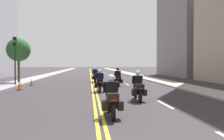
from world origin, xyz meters
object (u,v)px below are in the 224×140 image
Objects in this scene: traffic_light_near at (15,52)px; street_tree_1 at (19,50)px; motorcycle_1 at (138,88)px; motorcycle_4 at (95,76)px; traffic_cone_0 at (21,86)px; traffic_cone_1 at (32,82)px; motorcycle_2 at (100,83)px; traffic_cone_2 at (19,86)px; motorcycle_3 at (118,79)px; motorcycle_0 at (111,99)px.

traffic_light_near is 3.36m from street_tree_1.
motorcycle_1 is 0.97× the size of motorcycle_4.
traffic_light_near reaches higher than traffic_cone_0.
motorcycle_2 is at bearing -42.26° from traffic_cone_1.
street_tree_1 is (-1.96, 6.94, 3.09)m from traffic_cone_2.
traffic_cone_0 is 0.96× the size of traffic_cone_1.
traffic_cone_1 is 4.82m from street_tree_1.
motorcycle_3 is at bearing 92.29° from motorcycle_1.
street_tree_1 reaches higher than motorcycle_1.
motorcycle_4 is at bearing 4.76° from street_tree_1.
traffic_cone_0 is at bearing 163.13° from motorcycle_2.
motorcycle_1 is at bearing -88.63° from motorcycle_3.
traffic_cone_0 is (-7.75, -2.34, -0.34)m from motorcycle_3.
motorcycle_3 is at bearing 81.76° from motorcycle_0.
motorcycle_0 is 0.94× the size of motorcycle_4.
traffic_cone_1 is 3.06m from traffic_light_near.
motorcycle_4 is 9.61m from traffic_cone_2.
motorcycle_2 is (-1.85, 4.46, -0.02)m from motorcycle_1.
street_tree_1 is (-1.99, 6.66, 3.11)m from traffic_cone_0.
motorcycle_1 is at bearing 64.82° from motorcycle_0.
street_tree_1 reaches higher than traffic_cone_2.
traffic_cone_2 is at bearing 165.68° from motorcycle_2.
motorcycle_4 is 3.34× the size of traffic_cone_1.
traffic_light_near is at bearing 174.45° from motorcycle_3.
street_tree_1 is at bearing 115.03° from motorcycle_0.
motorcycle_0 is at bearing -66.30° from traffic_cone_1.
motorcycle_1 is at bearing -46.56° from traffic_light_near.
traffic_cone_1 is (-6.03, 13.73, -0.32)m from motorcycle_0.
motorcycle_1 reaches higher than motorcycle_0.
street_tree_1 reaches higher than motorcycle_4.
motorcycle_0 is 17.50m from motorcycle_4.
traffic_light_near is (-7.41, 13.56, 2.40)m from motorcycle_0.
motorcycle_2 is at bearing -112.15° from motorcycle_3.
motorcycle_0 is 15.64m from traffic_light_near.
street_tree_1 reaches higher than motorcycle_0.
traffic_light_near is (-1.39, -0.17, 2.72)m from traffic_cone_1.
motorcycle_3 is 8.10m from traffic_cone_0.
motorcycle_3 is 9.50m from traffic_light_near.
motorcycle_1 is 0.46× the size of street_tree_1.
traffic_cone_0 is 4.56m from traffic_light_near.
motorcycle_2 is 9.18m from motorcycle_4.
motorcycle_3 is (1.79, 4.20, 0.00)m from motorcycle_2.
motorcycle_3 reaches higher than traffic_cone_0.
traffic_cone_0 is 7.62m from street_tree_1.
traffic_cone_1 is 0.15× the size of traffic_light_near.
motorcycle_4 is (-0.10, 9.18, 0.02)m from motorcycle_2.
motorcycle_4 is at bearing 100.05° from motorcycle_1.
traffic_cone_1 is (-7.81, 9.87, -0.34)m from motorcycle_1.
motorcycle_2 is 0.97× the size of motorcycle_3.
motorcycle_2 is 3.33× the size of traffic_cone_0.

